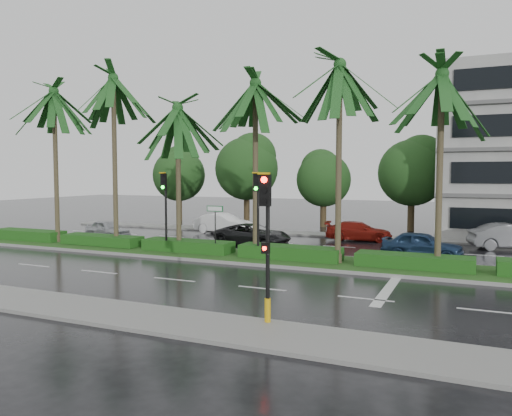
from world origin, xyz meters
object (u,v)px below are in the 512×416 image
at_px(street_sign, 215,218).
at_px(car_silver, 108,229).
at_px(car_red, 359,231).
at_px(car_blue, 422,245).
at_px(car_white, 223,223).
at_px(signal_near, 267,241).
at_px(signal_median_left, 165,200).
at_px(car_grey, 511,237).
at_px(car_darkgrey, 253,235).

distance_m(street_sign, car_silver, 11.33).
distance_m(car_red, car_blue, 7.07).
xyz_separation_m(car_white, car_red, (10.00, 0.09, -0.11)).
relative_size(signal_near, signal_median_left, 1.00).
relative_size(car_red, car_grey, 0.94).
distance_m(signal_near, street_sign, 12.11).
distance_m(signal_median_left, car_silver, 8.91).
relative_size(street_sign, car_darkgrey, 0.54).
height_order(car_white, car_blue, car_white).
relative_size(car_silver, car_white, 0.81).
bearing_deg(signal_near, car_blue, 78.02).
height_order(signal_median_left, car_blue, signal_median_left).
bearing_deg(car_silver, signal_near, -112.74).
relative_size(signal_near, car_white, 0.97).
bearing_deg(car_grey, signal_near, 142.75).
relative_size(car_white, car_darkgrey, 0.94).
bearing_deg(car_white, signal_median_left, -164.22).
height_order(car_red, car_grey, car_grey).
relative_size(signal_median_left, car_white, 0.97).
distance_m(signal_near, car_blue, 14.57).
xyz_separation_m(car_red, car_blue, (4.50, -5.45, 0.07)).
xyz_separation_m(car_darkgrey, car_red, (5.50, 4.82, -0.04)).
distance_m(signal_near, car_silver, 22.40).
relative_size(car_silver, car_red, 0.84).
relative_size(signal_near, car_grey, 0.95).
xyz_separation_m(signal_median_left, car_silver, (-7.50, 4.17, -2.37)).
bearing_deg(street_sign, car_grey, 32.91).
bearing_deg(street_sign, car_silver, 159.19).
distance_m(street_sign, car_white, 10.72).
bearing_deg(car_silver, car_darkgrey, -69.40).
height_order(car_darkgrey, car_grey, car_grey).
distance_m(car_silver, car_blue, 20.50).
bearing_deg(car_red, car_darkgrey, 122.57).
relative_size(signal_near, car_red, 1.00).
height_order(car_silver, car_red, car_red).
height_order(signal_median_left, car_silver, signal_median_left).
height_order(car_silver, car_darkgrey, car_darkgrey).
xyz_separation_m(signal_median_left, car_white, (-1.50, 9.81, -2.26)).
relative_size(signal_median_left, car_red, 1.00).
bearing_deg(street_sign, signal_median_left, -176.53).
bearing_deg(signal_median_left, car_darkgrey, 59.45).
relative_size(car_silver, car_blue, 0.89).
relative_size(car_silver, car_darkgrey, 0.76).
xyz_separation_m(signal_near, car_darkgrey, (-7.00, 14.77, -1.84)).
relative_size(signal_median_left, car_silver, 1.19).
relative_size(car_red, car_blue, 1.06).
xyz_separation_m(street_sign, car_darkgrey, (0.00, 4.90, -1.46)).
bearing_deg(car_grey, signal_median_left, 102.69).
bearing_deg(car_silver, car_red, -54.65).
bearing_deg(car_blue, street_sign, 117.53).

